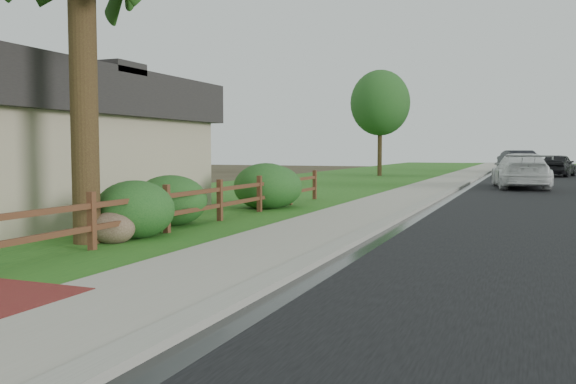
% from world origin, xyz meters
% --- Properties ---
extents(ground, '(120.00, 120.00, 0.00)m').
position_xyz_m(ground, '(0.00, 0.00, 0.00)').
color(ground, '#392F1F').
extents(road, '(8.00, 90.00, 0.02)m').
position_xyz_m(road, '(4.60, 35.00, 0.01)').
color(road, black).
rests_on(road, ground).
extents(curb, '(0.40, 90.00, 0.12)m').
position_xyz_m(curb, '(0.40, 35.00, 0.06)').
color(curb, gray).
rests_on(curb, ground).
extents(wet_gutter, '(0.50, 90.00, 0.00)m').
position_xyz_m(wet_gutter, '(0.75, 35.00, 0.02)').
color(wet_gutter, black).
rests_on(wet_gutter, road).
extents(sidewalk, '(2.20, 90.00, 0.10)m').
position_xyz_m(sidewalk, '(-0.90, 35.00, 0.05)').
color(sidewalk, '#9D9989').
rests_on(sidewalk, ground).
extents(grass_strip, '(1.60, 90.00, 0.06)m').
position_xyz_m(grass_strip, '(-2.80, 35.00, 0.03)').
color(grass_strip, '#1C5418').
rests_on(grass_strip, ground).
extents(lawn_near, '(9.00, 90.00, 0.04)m').
position_xyz_m(lawn_near, '(-8.00, 35.00, 0.02)').
color(lawn_near, '#1C5418').
rests_on(lawn_near, ground).
extents(ranch_fence, '(0.12, 16.92, 1.10)m').
position_xyz_m(ranch_fence, '(-3.60, 6.40, 0.62)').
color(ranch_fence, '#4C2919').
rests_on(ranch_fence, ground).
extents(white_suv, '(3.05, 5.93, 1.65)m').
position_xyz_m(white_suv, '(3.18, 24.97, 0.84)').
color(white_suv, white).
rests_on(white_suv, road).
extents(dark_car_mid, '(2.74, 4.82, 1.55)m').
position_xyz_m(dark_car_mid, '(5.31, 39.36, 0.79)').
color(dark_car_mid, black).
rests_on(dark_car_mid, road).
extents(dark_car_far, '(3.73, 5.66, 1.76)m').
position_xyz_m(dark_car_far, '(2.89, 43.70, 0.90)').
color(dark_car_far, black).
rests_on(dark_car_far, road).
extents(boulder, '(1.01, 0.80, 0.64)m').
position_xyz_m(boulder, '(-3.90, 3.74, 0.32)').
color(boulder, brown).
rests_on(boulder, ground).
extents(shrub_a, '(1.85, 1.85, 1.22)m').
position_xyz_m(shrub_a, '(-3.90, 4.48, 0.61)').
color(shrub_a, '#19471C').
rests_on(shrub_a, ground).
extents(shrub_b, '(2.15, 2.15, 1.24)m').
position_xyz_m(shrub_b, '(-4.40, 6.60, 0.62)').
color(shrub_b, '#19471C').
rests_on(shrub_b, ground).
extents(shrub_c, '(2.09, 2.09, 1.44)m').
position_xyz_m(shrub_c, '(-3.90, 11.14, 0.72)').
color(shrub_c, '#19471C').
rests_on(shrub_c, ground).
extents(shrub_d, '(2.69, 2.69, 1.39)m').
position_xyz_m(shrub_d, '(-3.90, 11.43, 0.69)').
color(shrub_d, '#19471C').
rests_on(shrub_d, ground).
extents(tree_mid_left, '(4.07, 4.07, 7.28)m').
position_xyz_m(tree_mid_left, '(-6.09, 35.44, 5.03)').
color(tree_mid_left, '#341F15').
rests_on(tree_mid_left, ground).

